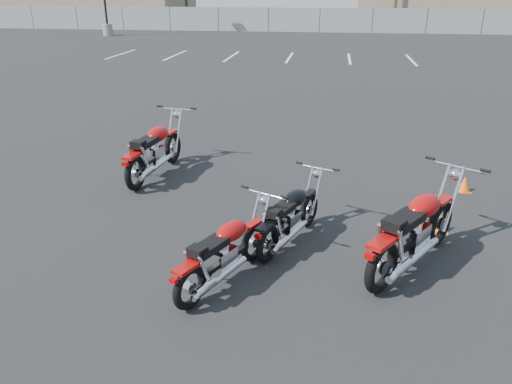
# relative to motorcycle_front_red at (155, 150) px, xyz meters

# --- Properties ---
(ground) EXTENTS (120.00, 120.00, 0.00)m
(ground) POSITION_rel_motorcycle_front_red_xyz_m (2.06, -2.69, -0.51)
(ground) COLOR black
(ground) RESTS_ON ground
(motorcycle_front_red) EXTENTS (0.88, 2.27, 1.11)m
(motorcycle_front_red) POSITION_rel_motorcycle_front_red_xyz_m (0.00, 0.00, 0.00)
(motorcycle_front_red) COLOR black
(motorcycle_front_red) RESTS_ON ground
(motorcycle_second_black) EXTENTS (1.05, 1.80, 0.90)m
(motorcycle_second_black) POSITION_rel_motorcycle_front_red_xyz_m (2.78, -2.33, -0.10)
(motorcycle_second_black) COLOR black
(motorcycle_second_black) RESTS_ON ground
(motorcycle_third_red) EXTENTS (1.15, 1.82, 0.92)m
(motorcycle_third_red) POSITION_rel_motorcycle_front_red_xyz_m (2.08, -3.48, -0.09)
(motorcycle_third_red) COLOR black
(motorcycle_third_red) RESTS_ON ground
(motorcycle_rear_red) EXTENTS (1.69, 2.16, 1.14)m
(motorcycle_rear_red) POSITION_rel_motorcycle_front_red_xyz_m (4.41, -2.75, 0.01)
(motorcycle_rear_red) COLOR black
(motorcycle_rear_red) RESTS_ON ground
(training_cone_near) EXTENTS (0.26, 0.26, 0.30)m
(training_cone_near) POSITION_rel_motorcycle_front_red_xyz_m (4.96, -1.64, -0.35)
(training_cone_near) COLOR #FF650D
(training_cone_near) RESTS_ON ground
(training_cone_extra) EXTENTS (0.23, 0.23, 0.28)m
(training_cone_extra) POSITION_rel_motorcycle_front_red_xyz_m (5.69, 0.05, -0.37)
(training_cone_extra) COLOR #FF650D
(training_cone_extra) RESTS_ON ground
(chainlink_fence) EXTENTS (80.06, 0.06, 1.80)m
(chainlink_fence) POSITION_rel_motorcycle_front_red_xyz_m (2.06, 32.31, 0.39)
(chainlink_fence) COLOR gray
(chainlink_fence) RESTS_ON ground
(tan_building_east) EXTENTS (14.40, 9.40, 3.70)m
(tan_building_east) POSITION_rel_motorcycle_front_red_xyz_m (12.06, 41.31, 1.35)
(tan_building_east) COLOR #917C5E
(tan_building_east) RESTS_ON ground
(parking_line_stripes) EXTENTS (15.12, 4.00, 0.01)m
(parking_line_stripes) POSITION_rel_motorcycle_front_red_xyz_m (-0.44, 17.31, -0.50)
(parking_line_stripes) COLOR silver
(parking_line_stripes) RESTS_ON ground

